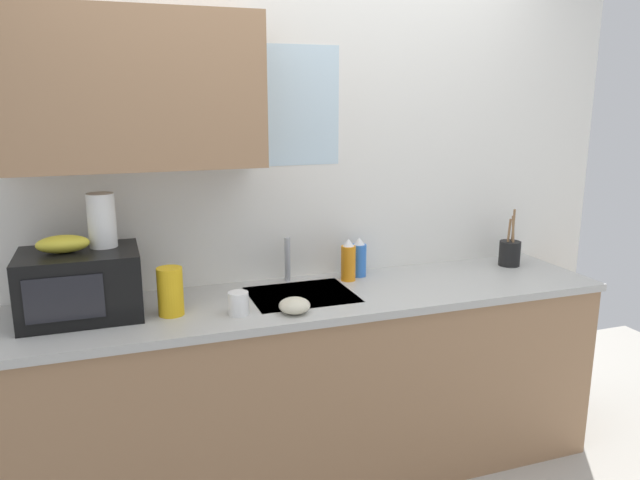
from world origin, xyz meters
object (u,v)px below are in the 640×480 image
at_px(dish_soap_bottle_orange, 348,261).
at_px(paper_towel_roll, 102,220).
at_px(small_bowl, 295,306).
at_px(dish_soap_bottle_blue, 359,258).
at_px(mug_white, 238,303).
at_px(banana_bunch, 63,244).
at_px(microwave, 80,284).
at_px(utensil_crock, 510,252).
at_px(cereal_canister, 170,291).

bearing_deg(dish_soap_bottle_orange, paper_towel_roll, -177.18).
xyz_separation_m(paper_towel_roll, dish_soap_bottle_orange, (1.10, 0.05, -0.28)).
relative_size(paper_towel_roll, small_bowl, 1.69).
height_order(dish_soap_bottle_orange, small_bowl, dish_soap_bottle_orange).
relative_size(dish_soap_bottle_orange, dish_soap_bottle_blue, 1.05).
bearing_deg(mug_white, dish_soap_bottle_orange, 26.12).
bearing_deg(banana_bunch, microwave, -1.80).
bearing_deg(dish_soap_bottle_orange, microwave, -174.96).
bearing_deg(utensil_crock, banana_bunch, -178.14).
bearing_deg(small_bowl, paper_towel_roll, 157.35).
distance_m(cereal_canister, small_bowl, 0.51).
relative_size(microwave, small_bowl, 3.54).
bearing_deg(dish_soap_bottle_blue, mug_white, -153.15).
xyz_separation_m(dish_soap_bottle_blue, utensil_crock, (0.82, -0.08, -0.02)).
relative_size(utensil_crock, small_bowl, 2.29).
bearing_deg(banana_bunch, small_bowl, -16.05).
relative_size(microwave, paper_towel_roll, 2.09).
bearing_deg(paper_towel_roll, small_bowl, -22.65).
xyz_separation_m(dish_soap_bottle_orange, small_bowl, (-0.38, -0.35, -0.06)).
bearing_deg(paper_towel_roll, mug_white, -25.69).
bearing_deg(mug_white, cereal_canister, 160.83).
distance_m(microwave, cereal_canister, 0.36).
xyz_separation_m(microwave, dish_soap_bottle_blue, (1.28, 0.15, -0.04)).
height_order(dish_soap_bottle_blue, small_bowl, dish_soap_bottle_blue).
xyz_separation_m(microwave, paper_towel_roll, (0.10, 0.05, 0.24)).
height_order(microwave, banana_bunch, banana_bunch).
bearing_deg(small_bowl, dish_soap_bottle_orange, 42.99).
xyz_separation_m(banana_bunch, cereal_canister, (0.39, -0.10, -0.21)).
relative_size(banana_bunch, paper_towel_roll, 0.91).
distance_m(mug_white, small_bowl, 0.23).
distance_m(utensil_crock, small_bowl, 1.32).
xyz_separation_m(cereal_canister, small_bowl, (0.48, -0.15, -0.07)).
distance_m(banana_bunch, utensil_crock, 2.16).
bearing_deg(banana_bunch, utensil_crock, 1.86).
height_order(cereal_canister, small_bowl, cereal_canister).
relative_size(microwave, dish_soap_bottle_orange, 2.24).
xyz_separation_m(dish_soap_bottle_orange, cereal_canister, (-0.86, -0.20, 0.00)).
height_order(paper_towel_roll, dish_soap_bottle_orange, paper_towel_roll).
height_order(cereal_canister, utensil_crock, utensil_crock).
relative_size(cereal_canister, mug_white, 2.08).
xyz_separation_m(microwave, banana_bunch, (-0.05, 0.00, 0.17)).
bearing_deg(small_bowl, cereal_canister, 162.61).
height_order(cereal_canister, mug_white, cereal_canister).
relative_size(dish_soap_bottle_blue, cereal_canister, 0.99).
distance_m(banana_bunch, dish_soap_bottle_blue, 1.35).
relative_size(paper_towel_roll, mug_white, 2.32).
bearing_deg(cereal_canister, small_bowl, -17.39).
distance_m(banana_bunch, mug_white, 0.72).
distance_m(microwave, mug_white, 0.63).
distance_m(microwave, banana_bunch, 0.18).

